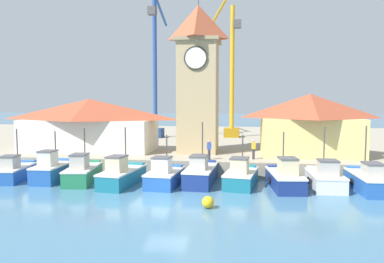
{
  "coord_description": "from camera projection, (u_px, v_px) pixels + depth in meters",
  "views": [
    {
      "loc": [
        4.69,
        -21.61,
        6.18
      ],
      "look_at": [
        0.09,
        9.9,
        3.5
      ],
      "focal_mm": 35.0,
      "sensor_mm": 36.0,
      "label": 1
    }
  ],
  "objects": [
    {
      "name": "ground_plane",
      "position": [
        167.0,
        203.0,
        22.5
      ],
      "size": [
        300.0,
        300.0,
        0.0
      ],
      "primitive_type": "plane",
      "color": "teal"
    },
    {
      "name": "quay_wharf",
      "position": [
        211.0,
        142.0,
        49.95
      ],
      "size": [
        120.0,
        40.0,
        1.25
      ],
      "primitive_type": "cube",
      "color": "#9E937F",
      "rests_on": "ground"
    },
    {
      "name": "fishing_boat_far_left",
      "position": [
        14.0,
        171.0,
        28.95
      ],
      "size": [
        2.52,
        4.68,
        3.92
      ],
      "color": "#2356A8",
      "rests_on": "ground"
    },
    {
      "name": "fishing_boat_left_outer",
      "position": [
        52.0,
        170.0,
        28.61
      ],
      "size": [
        2.0,
        4.32,
        3.79
      ],
      "color": "#2356A8",
      "rests_on": "ground"
    },
    {
      "name": "fishing_boat_left_inner",
      "position": [
        83.0,
        172.0,
        28.08
      ],
      "size": [
        2.54,
        5.01,
        4.04
      ],
      "color": "#237A4C",
      "rests_on": "ground"
    },
    {
      "name": "fishing_boat_mid_left",
      "position": [
        122.0,
        175.0,
        27.15
      ],
      "size": [
        2.37,
        5.18,
        4.18
      ],
      "color": "#196B7F",
      "rests_on": "ground"
    },
    {
      "name": "fishing_boat_center",
      "position": [
        165.0,
        176.0,
        26.96
      ],
      "size": [
        2.32,
        4.3,
        3.65
      ],
      "color": "#2356A8",
      "rests_on": "ground"
    },
    {
      "name": "fishing_boat_mid_right",
      "position": [
        201.0,
        173.0,
        27.5
      ],
      "size": [
        2.16,
        5.18,
        4.55
      ],
      "color": "navy",
      "rests_on": "ground"
    },
    {
      "name": "fishing_boat_right_inner",
      "position": [
        241.0,
        176.0,
        26.83
      ],
      "size": [
        2.59,
        4.62,
        3.68
      ],
      "color": "#196B7F",
      "rests_on": "ground"
    },
    {
      "name": "fishing_boat_right_outer",
      "position": [
        285.0,
        178.0,
        26.22
      ],
      "size": [
        2.53,
        5.17,
        3.91
      ],
      "color": "navy",
      "rests_on": "ground"
    },
    {
      "name": "fishing_boat_far_right",
      "position": [
        325.0,
        178.0,
        26.18
      ],
      "size": [
        2.3,
        4.3,
        4.3
      ],
      "color": "silver",
      "rests_on": "ground"
    },
    {
      "name": "fishing_boat_end_right",
      "position": [
        368.0,
        180.0,
        25.48
      ],
      "size": [
        2.06,
        5.17,
        4.4
      ],
      "color": "#2356A8",
      "rests_on": "ground"
    },
    {
      "name": "clock_tower",
      "position": [
        198.0,
        76.0,
        34.85
      ],
      "size": [
        4.07,
        4.07,
        15.26
      ],
      "color": "tan",
      "rests_on": "quay_wharf"
    },
    {
      "name": "warehouse_left",
      "position": [
        89.0,
        124.0,
        36.6
      ],
      "size": [
        12.95,
        5.78,
        5.04
      ],
      "color": "silver",
      "rests_on": "quay_wharf"
    },
    {
      "name": "warehouse_right",
      "position": [
        309.0,
        124.0,
        33.68
      ],
      "size": [
        8.85,
        6.68,
        5.49
      ],
      "color": "#E5D17A",
      "rests_on": "quay_wharf"
    },
    {
      "name": "port_crane_near",
      "position": [
        155.0,
        80.0,
        49.07
      ],
      "size": [
        2.0,
        10.07,
        18.82
      ],
      "color": "navy",
      "rests_on": "quay_wharf"
    },
    {
      "name": "port_crane_far",
      "position": [
        231.0,
        84.0,
        49.6
      ],
      "size": [
        5.49,
        8.35,
        19.63
      ],
      "color": "#976E11",
      "rests_on": "quay_wharf"
    },
    {
      "name": "mooring_buoy",
      "position": [
        208.0,
        202.0,
        21.39
      ],
      "size": [
        0.7,
        0.7,
        0.7
      ],
      "primitive_type": "sphere",
      "color": "gold",
      "rests_on": "ground"
    },
    {
      "name": "dock_worker_near_tower",
      "position": [
        209.0,
        149.0,
        31.03
      ],
      "size": [
        0.34,
        0.22,
        1.62
      ],
      "color": "#33333D",
      "rests_on": "quay_wharf"
    },
    {
      "name": "dock_worker_along_quay",
      "position": [
        253.0,
        149.0,
        31.18
      ],
      "size": [
        0.34,
        0.22,
        1.62
      ],
      "color": "#33333D",
      "rests_on": "quay_wharf"
    }
  ]
}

